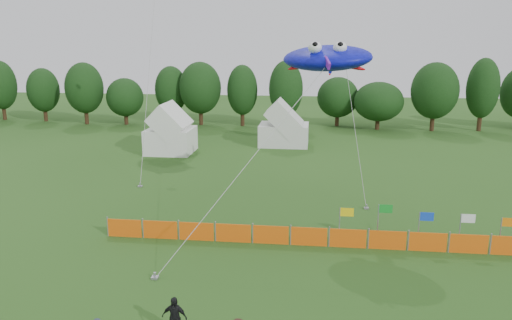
# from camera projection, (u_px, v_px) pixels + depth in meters

# --- Properties ---
(treeline) EXTENTS (104.57, 8.78, 8.36)m
(treeline) POSITION_uv_depth(u_px,v_px,m) (308.00, 93.00, 60.14)
(treeline) COLOR #382314
(treeline) RESTS_ON ground
(tent_left) EXTENTS (4.30, 4.30, 3.79)m
(tent_left) POSITION_uv_depth(u_px,v_px,m) (171.00, 133.00, 47.22)
(tent_left) COLOR white
(tent_left) RESTS_ON ground
(tent_right) EXTENTS (5.01, 4.01, 3.54)m
(tent_right) POSITION_uv_depth(u_px,v_px,m) (284.00, 128.00, 50.56)
(tent_right) COLOR silver
(tent_right) RESTS_ON ground
(barrier_fence) EXTENTS (21.90, 0.06, 1.00)m
(barrier_fence) POSITION_uv_depth(u_px,v_px,m) (309.00, 237.00, 25.99)
(barrier_fence) COLOR #E3580C
(barrier_fence) RESTS_ON ground
(flag_row) EXTENTS (8.73, 0.56, 2.22)m
(flag_row) POSITION_uv_depth(u_px,v_px,m) (420.00, 223.00, 25.38)
(flag_row) COLOR gray
(flag_row) RESTS_ON ground
(spectator_d) EXTENTS (0.97, 0.46, 1.61)m
(spectator_d) POSITION_uv_depth(u_px,v_px,m) (174.00, 318.00, 17.85)
(spectator_d) COLOR black
(spectator_d) RESTS_ON ground
(stingray_kite) EXTENTS (10.96, 15.61, 10.46)m
(stingray_kite) POSITION_uv_depth(u_px,v_px,m) (327.00, 58.00, 27.92)
(stingray_kite) COLOR #0F13D8
(stingray_kite) RESTS_ON ground
(small_kite_white) EXTENTS (2.39, 3.43, 10.18)m
(small_kite_white) POSITION_uv_depth(u_px,v_px,m) (350.00, 96.00, 32.42)
(small_kite_white) COLOR white
(small_kite_white) RESTS_ON ground
(small_kite_dark) EXTENTS (2.45, 11.74, 15.41)m
(small_kite_dark) POSITION_uv_depth(u_px,v_px,m) (150.00, 60.00, 41.09)
(small_kite_dark) COLOR black
(small_kite_dark) RESTS_ON ground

